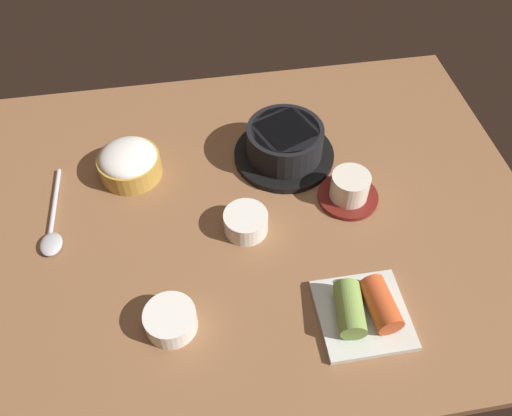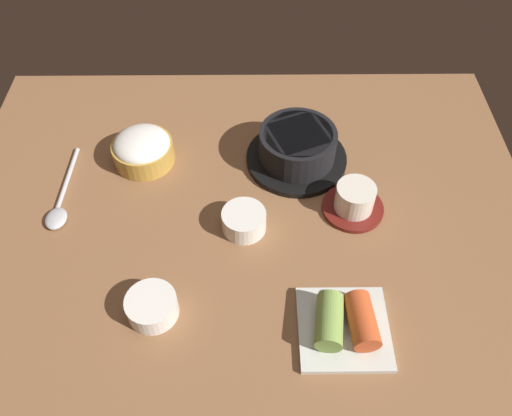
{
  "view_description": "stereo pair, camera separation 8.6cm",
  "coord_description": "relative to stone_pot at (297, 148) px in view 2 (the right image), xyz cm",
  "views": [
    {
      "loc": [
        -7.0,
        -55.71,
        71.58
      ],
      "look_at": [
        2.0,
        -2.0,
        5.0
      ],
      "focal_mm": 36.63,
      "sensor_mm": 36.0,
      "label": 1
    },
    {
      "loc": [
        1.56,
        -56.45,
        71.58
      ],
      "look_at": [
        2.0,
        -2.0,
        5.0
      ],
      "focal_mm": 36.63,
      "sensor_mm": 36.0,
      "label": 2
    }
  ],
  "objects": [
    {
      "name": "kimchi_plate",
      "position": [
        4.83,
        -34.24,
        -1.42
      ],
      "size": [
        13.07,
        13.07,
        4.91
      ],
      "color": "silver",
      "rests_on": "dining_table"
    },
    {
      "name": "rice_bowl",
      "position": [
        -28.14,
        0.47,
        -0.41
      ],
      "size": [
        11.12,
        11.12,
        6.01
      ],
      "color": "#B78C38",
      "rests_on": "dining_table"
    },
    {
      "name": "stone_pot",
      "position": [
        0.0,
        0.0,
        0.0
      ],
      "size": [
        18.55,
        18.55,
        6.99
      ],
      "color": "black",
      "rests_on": "dining_table"
    },
    {
      "name": "spoon",
      "position": [
        -41.25,
        -11.03,
        -2.74
      ],
      "size": [
        3.6,
        19.21,
        1.35
      ],
      "color": "#B7B7BC",
      "rests_on": "dining_table"
    },
    {
      "name": "banchan_cup_center",
      "position": [
        -9.5,
        -15.49,
        -1.37
      ],
      "size": [
        7.33,
        7.33,
        3.7
      ],
      "color": "white",
      "rests_on": "dining_table"
    },
    {
      "name": "dining_table",
      "position": [
        -9.59,
        -11.73,
        -4.35
      ],
      "size": [
        100.0,
        76.0,
        2.0
      ],
      "primitive_type": "cube",
      "color": "brown",
      "rests_on": "ground"
    },
    {
      "name": "side_bowl_near",
      "position": [
        -22.89,
        -31.12,
        -1.48
      ],
      "size": [
        7.59,
        7.59,
        3.48
      ],
      "color": "white",
      "rests_on": "dining_table"
    },
    {
      "name": "tea_cup_with_saucer",
      "position": [
        8.99,
        -12.22,
        -0.91
      ],
      "size": [
        10.53,
        10.53,
        5.49
      ],
      "color": "maroon",
      "rests_on": "dining_table"
    }
  ]
}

